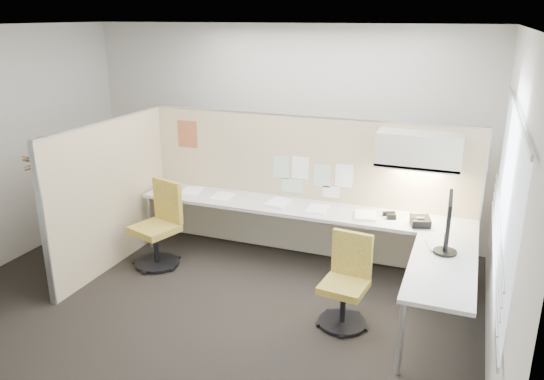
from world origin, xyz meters
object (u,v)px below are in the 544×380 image
at_px(chair_left, 160,227).
at_px(monitor, 448,222).
at_px(chair_right, 346,284).
at_px(phone, 420,221).
at_px(desk, 323,225).

distance_m(chair_left, monitor, 3.32).
distance_m(chair_left, chair_right, 2.45).
xyz_separation_m(monitor, phone, (-0.30, 0.62, -0.27)).
xyz_separation_m(desk, chair_left, (-1.90, -0.47, -0.13)).
height_order(chair_right, monitor, monitor).
relative_size(desk, monitor, 7.12).
bearing_deg(chair_left, desk, 31.58).
height_order(chair_left, chair_right, chair_left).
relative_size(chair_left, phone, 3.94).
bearing_deg(monitor, chair_left, 85.83).
bearing_deg(monitor, phone, 23.83).
bearing_deg(chair_left, phone, 27.33).
relative_size(desk, chair_left, 3.95).
xyz_separation_m(chair_left, chair_right, (2.40, -0.48, -0.05)).
bearing_deg(desk, monitor, -23.17).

